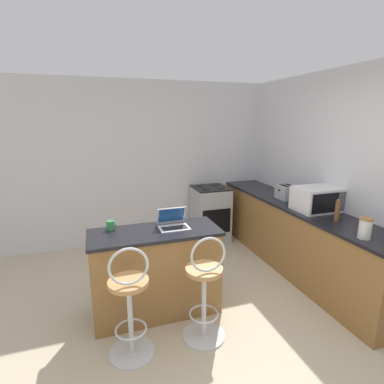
% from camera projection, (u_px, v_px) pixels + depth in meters
% --- Properties ---
extents(ground_plane, '(20.00, 20.00, 0.00)m').
position_uv_depth(ground_plane, '(213.00, 346.00, 2.72)').
color(ground_plane, '#BCAD8E').
extents(wall_back, '(12.00, 0.06, 2.60)m').
position_uv_depth(wall_back, '(152.00, 164.00, 4.88)').
color(wall_back, silver).
rests_on(wall_back, ground_plane).
extents(breakfast_bar, '(1.32, 0.55, 0.91)m').
position_uv_depth(breakfast_bar, '(156.00, 272.00, 3.12)').
color(breakfast_bar, olive).
rests_on(breakfast_bar, ground_plane).
extents(counter_right, '(0.60, 3.18, 0.91)m').
position_uv_depth(counter_right, '(293.00, 235.00, 4.09)').
color(counter_right, olive).
rests_on(counter_right, ground_plane).
extents(bar_stool_near, '(0.40, 0.40, 1.04)m').
position_uv_depth(bar_stool_near, '(130.00, 304.00, 2.51)').
color(bar_stool_near, silver).
rests_on(bar_stool_near, ground_plane).
extents(bar_stool_far, '(0.40, 0.40, 1.04)m').
position_uv_depth(bar_stool_far, '(205.00, 290.00, 2.71)').
color(bar_stool_far, silver).
rests_on(bar_stool_far, ground_plane).
extents(laptop, '(0.31, 0.26, 0.20)m').
position_uv_depth(laptop, '(173.00, 222.00, 3.11)').
color(laptop, silver).
rests_on(laptop, breakfast_bar).
extents(microwave, '(0.52, 0.40, 0.29)m').
position_uv_depth(microwave, '(317.00, 199.00, 3.65)').
color(microwave, silver).
rests_on(microwave, counter_right).
extents(toaster, '(0.25, 0.25, 0.20)m').
position_uv_depth(toaster, '(287.00, 192.00, 4.19)').
color(toaster, '#9EA3A8').
rests_on(toaster, counter_right).
extents(stove_range, '(0.56, 0.58, 0.92)m').
position_uv_depth(stove_range, '(210.00, 214.00, 5.04)').
color(stove_range, '#9EA3A8').
rests_on(stove_range, ground_plane).
extents(pepper_mill, '(0.05, 0.05, 0.25)m').
position_uv_depth(pepper_mill, '(337.00, 211.00, 3.28)').
color(pepper_mill, brown).
rests_on(pepper_mill, counter_right).
extents(mug_green, '(0.09, 0.08, 0.09)m').
position_uv_depth(mug_green, '(111.00, 225.00, 3.04)').
color(mug_green, '#338447').
rests_on(mug_green, breakfast_bar).
extents(storage_jar, '(0.12, 0.12, 0.20)m').
position_uv_depth(storage_jar, '(365.00, 228.00, 2.80)').
color(storage_jar, silver).
rests_on(storage_jar, counter_right).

